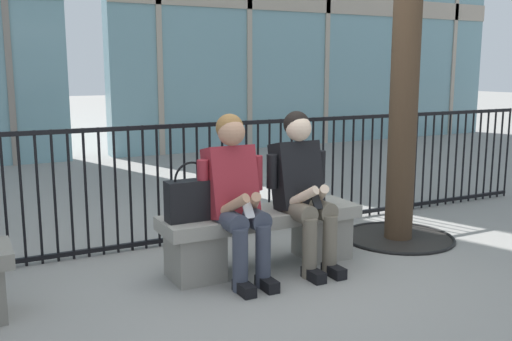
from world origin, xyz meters
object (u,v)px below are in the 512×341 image
(stone_bench, at_px, (262,233))
(seated_person_companion, at_px, (302,185))
(handbag_on_bench, at_px, (192,199))
(seated_person_with_phone, at_px, (236,192))

(stone_bench, distance_m, seated_person_companion, 0.49)
(handbag_on_bench, bearing_deg, seated_person_companion, -7.81)
(seated_person_companion, distance_m, handbag_on_bench, 0.87)
(stone_bench, relative_size, handbag_on_bench, 3.72)
(stone_bench, bearing_deg, handbag_on_bench, -179.01)
(seated_person_with_phone, xyz_separation_m, seated_person_companion, (0.57, 0.00, 0.00))
(stone_bench, xyz_separation_m, seated_person_companion, (0.28, -0.13, 0.38))
(seated_person_companion, bearing_deg, seated_person_with_phone, 180.00)
(stone_bench, distance_m, handbag_on_bench, 0.67)
(stone_bench, height_order, seated_person_with_phone, seated_person_with_phone)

